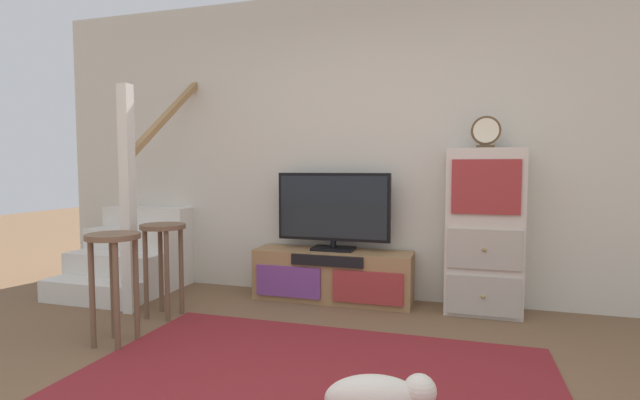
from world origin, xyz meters
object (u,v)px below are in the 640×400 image
Objects in this scene: media_console at (332,276)px; side_cabinet at (483,232)px; bar_stool_near at (114,263)px; dog at (379,398)px; television at (333,209)px; desk_clock at (486,132)px; bar_stool_far at (163,248)px.

media_console is 1.30m from side_cabinet.
dog is at bearing -13.91° from bar_stool_near.
desk_clock is at bearing -1.34° from television.
media_console is 1.73m from desk_clock.
media_console is 1.38× the size of television.
dog is at bearing -105.79° from desk_clock.
media_console is at bearing -179.52° from side_cabinet.
side_cabinet is 0.78m from desk_clock.
dog is at bearing -68.90° from television.
television is 1.38× the size of bar_stool_far.
dog is (1.85, -1.04, -0.42)m from bar_stool_far.
bar_stool_near is at bearing -85.84° from bar_stool_far.
side_cabinet reaches higher than bar_stool_far.
bar_stool_near is 1.37× the size of dog.
bar_stool_near is (-1.10, -1.40, -0.25)m from television.
media_console is 2.57× the size of dog.
bar_stool_near is at bearing 166.09° from dog.
bar_stool_near is at bearing -128.00° from television.
side_cabinet is at bearing 0.48° from media_console.
desk_clock reaches higher than media_console.
bar_stool_near is at bearing -149.16° from side_cabinet.
media_console is at bearing 111.35° from dog.
bar_stool_far is at bearing 94.16° from bar_stool_near.
television is at bearing 178.66° from desk_clock.
desk_clock reaches higher than dog.
television is at bearing 90.00° from media_console.
desk_clock is 0.34× the size of bar_stool_near.
dog is (1.81, -0.45, -0.42)m from bar_stool_near.
bar_stool_far is 1.35× the size of dog.
bar_stool_far is at bearing -161.62° from desk_clock.
media_console is 1.42m from bar_stool_far.
dog is (0.71, -1.83, -0.10)m from media_console.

